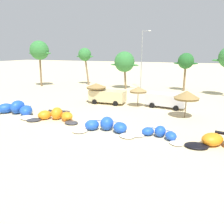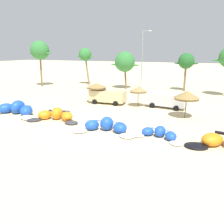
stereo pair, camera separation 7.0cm
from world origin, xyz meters
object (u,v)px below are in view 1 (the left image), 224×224
Objects in this scene: palm_left_of_gap at (124,62)px; palm_center_left at (186,61)px; beach_umbrella_middle at (138,90)px; beach_umbrella_near_palms at (187,95)px; palm_leftmost at (39,51)px; kite_left at (56,115)px; kite_center at (159,133)px; parked_van at (165,99)px; palm_left at (85,55)px; kite_left_of_center at (106,126)px; beach_umbrella_near_van at (96,86)px; kite_far_left at (16,109)px; lamppost_west at (142,57)px; parked_car_second at (107,96)px.

palm_left_of_gap is 1.04× the size of palm_center_left.
beach_umbrella_near_palms is at bearing -24.49° from beach_umbrella_middle.
beach_umbrella_near_palms is 0.33× the size of palm_leftmost.
kite_center is at bearing -3.39° from kite_left.
parked_van is (3.44, 0.90, -1.17)m from beach_umbrella_middle.
kite_left_of_center is at bearing -56.94° from palm_left.
kite_left is 11.18m from kite_center.
palm_leftmost reaches higher than palm_left.
beach_umbrella_near_van reaches higher than parked_van.
beach_umbrella_near_van is at bearing 55.73° from kite_far_left.
lamppost_west is at bearing 16.62° from palm_leftmost.
kite_left_of_center is 25.72m from palm_center_left.
lamppost_west is at bearing 83.60° from kite_left.
kite_center is 7.42m from beach_umbrella_near_palms.
parked_car_second is (1.86, 9.17, 0.60)m from kite_left.
palm_center_left is at bearing 11.45° from palm_leftmost.
lamppost_west is (2.33, 15.21, 3.57)m from beach_umbrella_near_van.
palm_leftmost is at bearing -167.52° from palm_left_of_gap.
kite_left is at bearing -89.60° from palm_left_of_gap.
palm_left is (-22.45, 17.51, 3.77)m from beach_umbrella_near_palms.
palm_left is 0.71× the size of lamppost_west.
kite_left is 1.17× the size of parked_car_second.
beach_umbrella_near_van is (-5.96, 9.89, 1.94)m from kite_left_of_center.
palm_center_left is at bearing 73.24° from beach_umbrella_middle.
kite_center is 10.79m from parked_van.
palm_left_of_gap is (-0.53, 13.05, 2.69)m from beach_umbrella_near_van.
kite_far_left is at bearing -57.94° from palm_leftmost.
kite_left is 0.54× the size of lamppost_west.
parked_car_second is 0.74× the size of palm_center_left.
beach_umbrella_near_palms is 32.36m from palm_leftmost.
palm_left_of_gap is (-2.02, 12.78, 4.03)m from parked_car_second.
lamppost_west is at bearing 116.87° from parked_van.
palm_leftmost is (-18.93, 9.03, 6.13)m from parked_car_second.
palm_leftmost is 0.84× the size of lamppost_west.
kite_left is at bearing 171.07° from kite_left_of_center.
palm_leftmost reaches higher than kite_far_left.
kite_center is 25.02m from palm_center_left.
lamppost_west is at bearing 98.22° from kite_left_of_center.
beach_umbrella_near_palms is (6.25, -2.85, 0.27)m from beach_umbrella_middle.
parked_car_second is at bearing 113.74° from kite_left_of_center.
lamppost_west is at bearing 178.24° from palm_center_left.
parked_van is 8.03m from parked_car_second.
beach_umbrella_near_van is at bearing -55.65° from palm_left.
palm_left_of_gap reaches higher than beach_umbrella_near_palms.
palm_leftmost reaches higher than parked_car_second.
kite_left_of_center is at bearing -39.38° from palm_leftmost.
beach_umbrella_middle is 0.37× the size of palm_left_of_gap.
kite_left_of_center is at bearing -66.26° from parked_car_second.
beach_umbrella_middle is 0.39× the size of palm_center_left.
beach_umbrella_near_palms is at bearing -50.76° from palm_left_of_gap.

